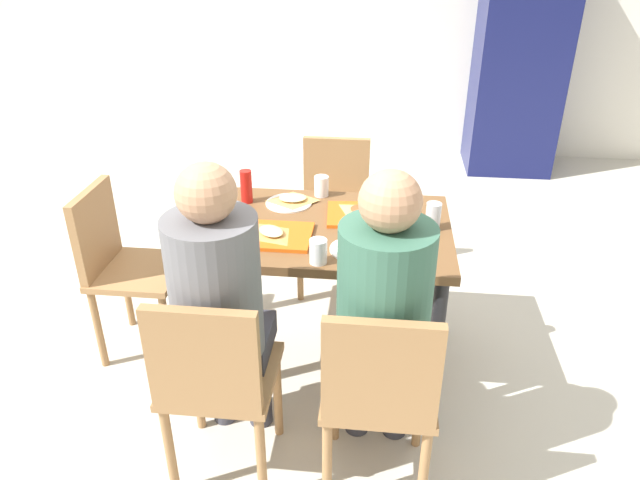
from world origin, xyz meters
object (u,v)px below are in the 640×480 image
(chair_near_left, at_px, (215,378))
(paper_plate_near_edge, at_px, (356,249))
(drink_fridge, at_px, (520,58))
(chair_near_right, at_px, (379,390))
(tray_red_far, at_px, (367,215))
(plastic_cup_b, at_px, (318,251))
(paper_plate_center, at_px, (289,203))
(pizza_slice_c, at_px, (293,199))
(pizza_slice_a, at_px, (271,232))
(condiment_bottle, at_px, (246,187))
(tray_red_near, at_px, (269,235))
(soda_can, at_px, (433,216))
(foil_bundle, at_px, (210,212))
(main_table, at_px, (320,246))
(plastic_cup_a, at_px, (321,186))
(person_in_red, at_px, (220,297))
(chair_far_side, at_px, (335,203))
(pizza_slice_b, at_px, (366,212))
(person_in_brown_jacket, at_px, (383,308))
(chair_left_end, at_px, (120,259))

(chair_near_left, height_order, paper_plate_near_edge, chair_near_left)
(paper_plate_near_edge, bearing_deg, drink_fridge, 68.89)
(chair_near_right, distance_m, paper_plate_near_edge, 0.62)
(tray_red_far, xyz_separation_m, plastic_cup_b, (-0.17, -0.44, 0.04))
(paper_plate_center, relative_size, pizza_slice_c, 1.05)
(drink_fridge, bearing_deg, paper_plate_near_edge, -111.11)
(pizza_slice_a, xyz_separation_m, drink_fridge, (1.55, 2.99, 0.18))
(condiment_bottle, bearing_deg, plastic_cup_b, -52.93)
(chair_near_left, distance_m, tray_red_near, 0.68)
(soda_can, xyz_separation_m, foil_bundle, (-0.98, -0.04, -0.01))
(tray_red_near, bearing_deg, condiment_bottle, 116.73)
(chair_near_left, height_order, pizza_slice_a, chair_near_left)
(main_table, bearing_deg, pizza_slice_a, -144.41)
(plastic_cup_a, bearing_deg, person_in_red, -105.30)
(plastic_cup_b, bearing_deg, soda_can, 36.67)
(soda_can, xyz_separation_m, drink_fridge, (0.86, 2.83, 0.14))
(main_table, distance_m, chair_far_side, 0.78)
(paper_plate_near_edge, distance_m, plastic_cup_b, 0.19)
(person_in_red, relative_size, paper_plate_center, 5.79)
(person_in_red, distance_m, pizza_slice_a, 0.50)
(paper_plate_near_edge, height_order, pizza_slice_b, pizza_slice_b)
(person_in_red, distance_m, pizza_slice_b, 0.88)
(chair_near_right, xyz_separation_m, person_in_brown_jacket, (-0.00, 0.14, 0.25))
(plastic_cup_b, distance_m, drink_fridge, 3.44)
(chair_left_end, relative_size, drink_fridge, 0.45)
(person_in_brown_jacket, distance_m, drink_fridge, 3.64)
(condiment_bottle, bearing_deg, chair_far_side, 55.91)
(paper_plate_center, xyz_separation_m, paper_plate_near_edge, (0.35, -0.42, 0.00))
(tray_red_far, bearing_deg, plastic_cup_a, 137.69)
(pizza_slice_b, distance_m, pizza_slice_c, 0.38)
(chair_left_end, relative_size, plastic_cup_a, 8.63)
(pizza_slice_c, height_order, plastic_cup_b, plastic_cup_b)
(chair_near_left, xyz_separation_m, paper_plate_center, (0.12, 0.98, 0.24))
(chair_left_end, relative_size, foil_bundle, 8.63)
(tray_red_far, relative_size, soda_can, 2.95)
(paper_plate_center, height_order, pizza_slice_b, pizza_slice_b)
(person_in_red, bearing_deg, paper_plate_center, 82.13)
(main_table, xyz_separation_m, person_in_red, (-0.29, -0.63, 0.11))
(person_in_red, height_order, plastic_cup_b, person_in_red)
(chair_near_right, height_order, foil_bundle, chair_near_right)
(paper_plate_center, bearing_deg, chair_near_left, -96.76)
(chair_left_end, height_order, soda_can, soda_can)
(tray_red_near, xyz_separation_m, plastic_cup_b, (0.23, -0.19, 0.04))
(plastic_cup_a, relative_size, soda_can, 0.82)
(paper_plate_near_edge, height_order, soda_can, soda_can)
(paper_plate_center, bearing_deg, pizza_slice_b, -15.32)
(paper_plate_near_edge, distance_m, pizza_slice_c, 0.55)
(tray_red_far, height_order, plastic_cup_a, plastic_cup_a)
(chair_left_end, xyz_separation_m, paper_plate_center, (0.79, 0.21, 0.24))
(paper_plate_near_edge, relative_size, drink_fridge, 0.12)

